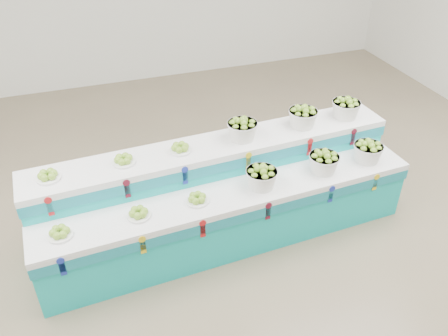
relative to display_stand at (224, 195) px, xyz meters
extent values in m
plane|color=#73644F|center=(-0.20, -0.46, -0.51)|extent=(10.00, 10.00, 0.00)
cylinder|color=white|center=(-1.69, -0.34, 0.26)|extent=(0.25, 0.25, 0.10)
cylinder|color=white|center=(-0.97, -0.30, 0.26)|extent=(0.25, 0.25, 0.10)
cylinder|color=white|center=(-0.38, -0.27, 0.26)|extent=(0.25, 0.25, 0.10)
cylinder|color=white|center=(-1.72, 0.16, 0.56)|extent=(0.25, 0.25, 0.10)
cylinder|color=white|center=(-0.99, 0.20, 0.56)|extent=(0.25, 0.25, 0.10)
cylinder|color=white|center=(-0.40, 0.23, 0.56)|extent=(0.25, 0.25, 0.10)
camera|label=1|loc=(-1.31, -3.81, 3.13)|focal=37.50mm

